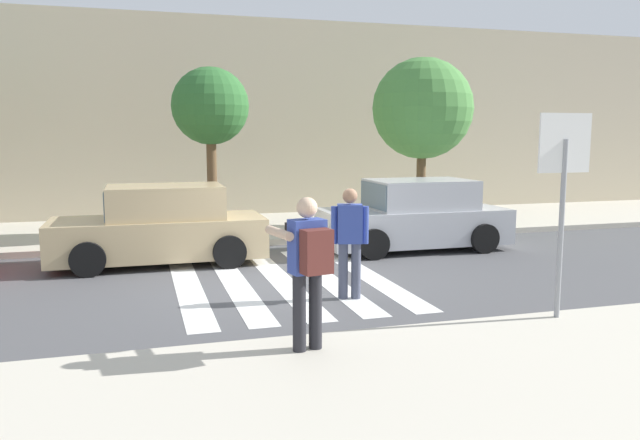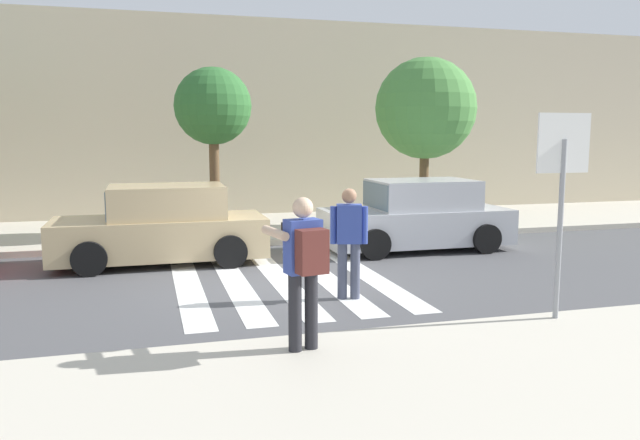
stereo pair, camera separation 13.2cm
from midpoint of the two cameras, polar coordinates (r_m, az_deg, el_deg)
name	(u,v)px [view 2 (the right image)]	position (r m, az deg, el deg)	size (l,w,h in m)	color
ground_plane	(283,283)	(10.82, -3.01, -5.76)	(120.00, 120.00, 0.00)	#4C4C4F
sidewalk_far	(235,229)	(16.61, -7.56, -0.78)	(60.00, 4.80, 0.14)	beige
building_facade_far	(214,121)	(20.80, -9.45, 8.95)	(56.00, 4.00, 5.96)	beige
crosswalk_stripe_0	(188,286)	(10.79, -11.61, -5.93)	(0.44, 5.20, 0.01)	silver
crosswalk_stripe_1	(236,283)	(10.87, -7.38, -5.72)	(0.44, 5.20, 0.01)	silver
crosswalk_stripe_2	(281,280)	(11.01, -3.24, -5.50)	(0.44, 5.20, 0.01)	silver
crosswalk_stripe_3	(325,277)	(11.21, 0.77, -5.25)	(0.44, 5.20, 0.01)	silver
crosswalk_stripe_4	(367,275)	(11.45, 4.63, -4.99)	(0.44, 5.20, 0.01)	silver
stop_sign	(562,170)	(8.61, 21.69, 4.27)	(0.76, 0.08, 2.67)	gray
photographer_with_backpack	(304,260)	(6.87, -0.92, -3.71)	(0.68, 0.91, 1.72)	#232328
pedestrian_crossing	(349,237)	(9.61, 3.06, -1.56)	(0.56, 0.33, 1.72)	#474C60
parked_car_tan	(162,227)	(12.70, -13.94, -0.61)	(4.10, 1.92, 1.55)	tan
parked_car_silver	(417,217)	(13.97, 9.15, 0.27)	(4.10, 1.92, 1.55)	#B7BABF
street_tree_center	(213,108)	(15.23, -9.51, 10.09)	(1.83, 1.83, 3.99)	brown
street_tree_east	(425,109)	(16.29, 9.85, 9.97)	(2.56, 2.56, 4.34)	brown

